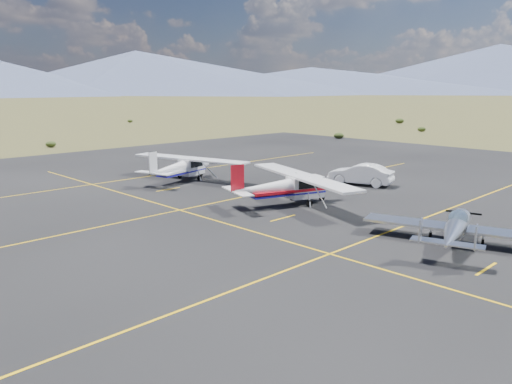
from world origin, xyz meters
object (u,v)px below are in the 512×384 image
aircraft_plain (182,166)px  sedan (361,174)px  aircraft_cessna (287,186)px  aircraft_low_wing (456,227)px

aircraft_plain → sedan: bearing=-64.9°
aircraft_cessna → aircraft_plain: bearing=108.5°
aircraft_cessna → sedan: (8.73, 0.55, -0.43)m
aircraft_plain → aircraft_cessna: bearing=-105.2°
sedan → aircraft_low_wing: bearing=34.7°
sedan → aircraft_plain: bearing=-66.1°
aircraft_low_wing → aircraft_cessna: bearing=69.7°
aircraft_plain → sedan: 13.50m
aircraft_low_wing → aircraft_plain: aircraft_plain is taller
aircraft_plain → sedan: (8.65, -10.36, -0.37)m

